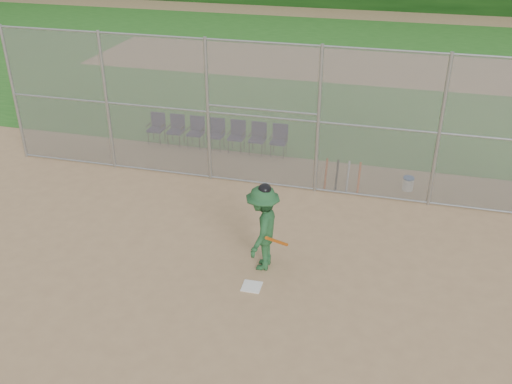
% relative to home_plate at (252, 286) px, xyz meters
% --- Properties ---
extents(ground, '(100.00, 100.00, 0.00)m').
position_rel_home_plate_xyz_m(ground, '(-0.46, -0.42, -0.01)').
color(ground, tan).
rests_on(ground, ground).
extents(grass_strip, '(100.00, 100.00, 0.00)m').
position_rel_home_plate_xyz_m(grass_strip, '(-0.46, 17.58, -0.00)').
color(grass_strip, '#26651E').
rests_on(grass_strip, ground).
extents(dirt_patch_far, '(24.00, 24.00, 0.00)m').
position_rel_home_plate_xyz_m(dirt_patch_far, '(-0.46, 17.58, -0.00)').
color(dirt_patch_far, tan).
rests_on(dirt_patch_far, ground).
extents(backstop_fence, '(16.09, 0.09, 4.00)m').
position_rel_home_plate_xyz_m(backstop_fence, '(-0.46, 4.58, 2.06)').
color(backstop_fence, gray).
rests_on(backstop_fence, ground).
extents(home_plate, '(0.41, 0.41, 0.02)m').
position_rel_home_plate_xyz_m(home_plate, '(0.00, 0.00, 0.00)').
color(home_plate, white).
rests_on(home_plate, ground).
extents(batter_at_plate, '(0.96, 1.37, 2.02)m').
position_rel_home_plate_xyz_m(batter_at_plate, '(0.03, 0.78, 0.97)').
color(batter_at_plate, '#21522A').
rests_on(batter_at_plate, ground).
extents(water_cooler, '(0.30, 0.30, 0.39)m').
position_rel_home_plate_xyz_m(water_cooler, '(3.00, 5.27, 0.19)').
color(water_cooler, white).
rests_on(water_cooler, ground).
extents(spare_bats, '(0.96, 0.40, 0.83)m').
position_rel_home_plate_xyz_m(spare_bats, '(1.24, 4.87, 0.40)').
color(spare_bats, '#D84C14').
rests_on(spare_bats, ground).
extents(chair_0, '(0.54, 0.52, 0.96)m').
position_rel_home_plate_xyz_m(chair_0, '(-5.00, 6.62, 0.47)').
color(chair_0, '#12103E').
rests_on(chair_0, ground).
extents(chair_1, '(0.54, 0.52, 0.96)m').
position_rel_home_plate_xyz_m(chair_1, '(-4.32, 6.62, 0.47)').
color(chair_1, '#12103E').
rests_on(chair_1, ground).
extents(chair_2, '(0.54, 0.52, 0.96)m').
position_rel_home_plate_xyz_m(chair_2, '(-3.64, 6.62, 0.47)').
color(chair_2, '#12103E').
rests_on(chair_2, ground).
extents(chair_3, '(0.54, 0.52, 0.96)m').
position_rel_home_plate_xyz_m(chair_3, '(-2.97, 6.62, 0.47)').
color(chair_3, '#12103E').
rests_on(chair_3, ground).
extents(chair_4, '(0.54, 0.52, 0.96)m').
position_rel_home_plate_xyz_m(chair_4, '(-2.29, 6.62, 0.47)').
color(chair_4, '#12103E').
rests_on(chair_4, ground).
extents(chair_5, '(0.54, 0.52, 0.96)m').
position_rel_home_plate_xyz_m(chair_5, '(-1.61, 6.62, 0.47)').
color(chair_5, '#12103E').
rests_on(chair_5, ground).
extents(chair_6, '(0.54, 0.52, 0.96)m').
position_rel_home_plate_xyz_m(chair_6, '(-0.94, 6.62, 0.47)').
color(chair_6, '#12103E').
rests_on(chair_6, ground).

